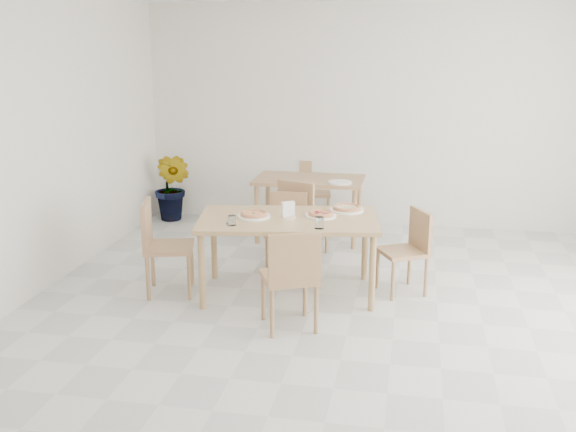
% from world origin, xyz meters
% --- Properties ---
extents(main_table, '(1.79, 1.19, 0.75)m').
position_xyz_m(main_table, '(-0.65, 0.84, 0.68)').
color(main_table, tan).
rests_on(main_table, ground).
extents(chair_south, '(0.57, 0.57, 0.88)m').
position_xyz_m(chair_south, '(-0.47, 0.02, 0.51)').
color(chair_south, '#AD7D56').
rests_on(chair_south, ground).
extents(chair_north, '(0.40, 0.40, 0.79)m').
position_xyz_m(chair_north, '(-0.81, 1.62, 0.46)').
color(chair_north, '#AD7D56').
rests_on(chair_north, ground).
extents(chair_west, '(0.54, 0.54, 0.90)m').
position_xyz_m(chair_west, '(-1.84, 0.63, 0.52)').
color(chair_west, '#AD7D56').
rests_on(chair_west, ground).
extents(chair_east, '(0.54, 0.54, 0.80)m').
position_xyz_m(chair_east, '(0.48, 1.11, 0.47)').
color(chair_east, '#AD7D56').
rests_on(chair_east, ground).
extents(plate_margherita, '(0.31, 0.31, 0.02)m').
position_xyz_m(plate_margherita, '(-0.97, 0.80, 0.76)').
color(plate_margherita, white).
rests_on(plate_margherita, main_table).
extents(plate_mushroom, '(0.33, 0.33, 0.02)m').
position_xyz_m(plate_mushroom, '(-0.14, 1.21, 0.76)').
color(plate_mushroom, white).
rests_on(plate_mushroom, main_table).
extents(plate_pepperoni, '(0.29, 0.29, 0.02)m').
position_xyz_m(plate_pepperoni, '(-0.36, 0.94, 0.76)').
color(plate_pepperoni, white).
rests_on(plate_pepperoni, main_table).
extents(pizza_margherita, '(0.32, 0.32, 0.03)m').
position_xyz_m(pizza_margherita, '(-0.97, 0.80, 0.78)').
color(pizza_margherita, '#E7A16C').
rests_on(pizza_margherita, plate_margherita).
extents(pizza_mushroom, '(0.33, 0.33, 0.03)m').
position_xyz_m(pizza_mushroom, '(-0.14, 1.21, 0.78)').
color(pizza_mushroom, '#E7A16C').
rests_on(pizza_mushroom, plate_mushroom).
extents(pizza_pepperoni, '(0.31, 0.31, 0.03)m').
position_xyz_m(pizza_pepperoni, '(-0.36, 0.94, 0.78)').
color(pizza_pepperoni, '#E7A16C').
rests_on(pizza_pepperoni, plate_pepperoni).
extents(tumbler_a, '(0.07, 0.07, 0.09)m').
position_xyz_m(tumbler_a, '(-1.10, 0.50, 0.80)').
color(tumbler_a, white).
rests_on(tumbler_a, main_table).
extents(tumbler_b, '(0.08, 0.08, 0.10)m').
position_xyz_m(tumbler_b, '(-0.32, 0.54, 0.80)').
color(tumbler_b, white).
rests_on(tumbler_b, main_table).
extents(napkin_holder, '(0.14, 0.13, 0.15)m').
position_xyz_m(napkin_holder, '(-0.66, 0.88, 0.82)').
color(napkin_holder, silver).
rests_on(napkin_holder, main_table).
extents(fork_a, '(0.05, 0.19, 0.01)m').
position_xyz_m(fork_a, '(-1.14, 0.59, 0.75)').
color(fork_a, silver).
rests_on(fork_a, main_table).
extents(fork_b, '(0.08, 0.17, 0.01)m').
position_xyz_m(fork_b, '(-1.15, 0.53, 0.75)').
color(fork_b, silver).
rests_on(fork_b, main_table).
extents(second_table, '(1.29, 0.74, 0.75)m').
position_xyz_m(second_table, '(-0.74, 2.66, 0.65)').
color(second_table, '#AD7D56').
rests_on(second_table, ground).
extents(chair_back_s, '(0.56, 0.56, 0.88)m').
position_xyz_m(chair_back_s, '(-0.72, 1.94, 0.51)').
color(chair_back_s, '#AD7D56').
rests_on(chair_back_s, ground).
extents(chair_back_n, '(0.46, 0.46, 0.81)m').
position_xyz_m(chair_back_n, '(-0.79, 3.42, 0.47)').
color(chair_back_n, '#AD7D56').
rests_on(chair_back_n, ground).
extents(plate_empty, '(0.27, 0.27, 0.02)m').
position_xyz_m(plate_empty, '(-0.35, 2.46, 0.76)').
color(plate_empty, white).
rests_on(plate_empty, second_table).
extents(potted_plant, '(0.61, 0.55, 0.91)m').
position_xyz_m(potted_plant, '(-2.65, 3.15, 0.45)').
color(potted_plant, '#1B5B1C').
rests_on(potted_plant, ground).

